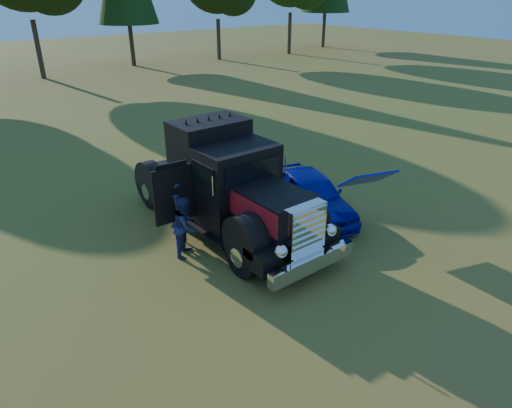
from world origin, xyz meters
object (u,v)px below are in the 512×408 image
object	(u,v)px
hotrod_coupe	(311,194)
diamond_t_truck	(228,188)
spectator_near	(178,211)
spectator_far	(186,226)

from	to	relation	value
hotrod_coupe	diamond_t_truck	bearing A→B (deg)	164.02
hotrod_coupe	spectator_near	bearing A→B (deg)	165.86
diamond_t_truck	spectator_near	bearing A→B (deg)	169.11
spectator_near	spectator_far	distance (m)	0.70
spectator_near	spectator_far	bearing A→B (deg)	-162.47
hotrod_coupe	spectator_far	xyz separation A→B (m)	(-4.09, 0.32, 0.13)
hotrod_coupe	spectator_far	bearing A→B (deg)	175.51
hotrod_coupe	spectator_far	world-z (taller)	hotrod_coupe
spectator_near	diamond_t_truck	bearing A→B (deg)	-70.84
spectator_near	spectator_far	xyz separation A→B (m)	(-0.15, -0.67, -0.11)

